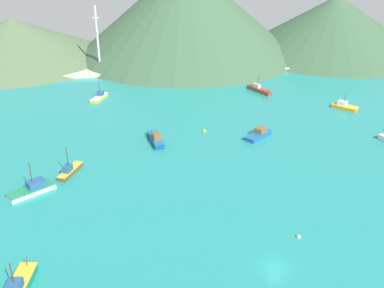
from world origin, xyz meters
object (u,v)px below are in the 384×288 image
(fishing_boat_0, at_px, (70,171))
(fishing_boat_6, at_px, (259,89))
(fishing_boat_2, at_px, (344,106))
(fishing_boat_9, at_px, (99,97))
(radio_tower, at_px, (98,39))
(fishing_boat_10, at_px, (33,189))
(fishing_boat_5, at_px, (259,134))
(buoy_1, at_px, (299,237))
(fishing_boat_4, at_px, (156,139))
(buoy_0, at_px, (204,131))

(fishing_boat_0, distance_m, fishing_boat_6, 74.92)
(fishing_boat_2, xyz_separation_m, fishing_boat_9, (-73.88, 17.69, -0.03))
(radio_tower, bearing_deg, fishing_boat_0, -91.02)
(fishing_boat_10, bearing_deg, fishing_boat_0, 47.17)
(fishing_boat_9, xyz_separation_m, radio_tower, (-1.69, 31.55, 11.87))
(fishing_boat_5, distance_m, fishing_boat_6, 37.27)
(buoy_1, height_order, radio_tower, radio_tower)
(fishing_boat_6, relative_size, fishing_boat_9, 1.17)
(fishing_boat_9, bearing_deg, fishing_boat_10, -99.69)
(fishing_boat_5, bearing_deg, fishing_boat_9, 140.72)
(fishing_boat_6, distance_m, fishing_boat_9, 52.39)
(fishing_boat_4, bearing_deg, fishing_boat_6, 45.02)
(fishing_boat_2, height_order, fishing_boat_6, fishing_boat_6)
(fishing_boat_0, xyz_separation_m, radio_tower, (1.44, 80.87, 11.78))
(fishing_boat_2, bearing_deg, radio_tower, 146.91)
(fishing_boat_0, distance_m, fishing_boat_2, 83.25)
(fishing_boat_2, distance_m, fishing_boat_5, 35.55)
(fishing_boat_4, relative_size, fishing_boat_5, 1.15)
(fishing_boat_0, height_order, fishing_boat_5, fishing_boat_0)
(fishing_boat_5, distance_m, fishing_boat_9, 55.36)
(fishing_boat_0, bearing_deg, fishing_boat_9, 86.37)
(fishing_boat_5, bearing_deg, fishing_boat_2, 29.22)
(buoy_1, bearing_deg, fishing_boat_5, 84.65)
(fishing_boat_5, xyz_separation_m, buoy_1, (-3.94, -42.13, -0.68))
(fishing_boat_10, distance_m, buoy_0, 47.19)
(fishing_boat_5, relative_size, fishing_boat_10, 0.89)
(fishing_boat_2, xyz_separation_m, fishing_boat_10, (-83.49, -38.61, 0.10))
(fishing_boat_2, distance_m, fishing_boat_9, 75.97)
(fishing_boat_2, height_order, fishing_boat_10, fishing_boat_10)
(fishing_boat_0, xyz_separation_m, buoy_0, (32.57, 19.49, -0.68))
(fishing_boat_10, distance_m, buoy_1, 52.82)
(fishing_boat_9, bearing_deg, fishing_boat_6, 1.08)
(radio_tower, bearing_deg, fishing_boat_6, -29.47)
(fishing_boat_0, bearing_deg, fishing_boat_5, 17.24)
(buoy_0, bearing_deg, fishing_boat_4, -158.01)
(fishing_boat_9, distance_m, buoy_0, 41.91)
(fishing_boat_10, relative_size, buoy_1, 12.17)
(fishing_boat_5, distance_m, buoy_0, 14.41)
(fishing_boat_4, xyz_separation_m, buoy_0, (13.15, 5.31, -0.82))
(fishing_boat_2, bearing_deg, buoy_1, -120.45)
(buoy_0, bearing_deg, fishing_boat_9, 134.63)
(fishing_boat_10, bearing_deg, fishing_boat_4, 39.26)
(fishing_boat_4, height_order, buoy_1, fishing_boat_4)
(fishing_boat_2, relative_size, fishing_boat_5, 0.88)
(fishing_boat_2, distance_m, fishing_boat_4, 60.18)
(fishing_boat_0, height_order, buoy_0, fishing_boat_0)
(fishing_boat_0, height_order, fishing_boat_6, fishing_boat_0)
(fishing_boat_5, height_order, buoy_0, fishing_boat_5)
(fishing_boat_6, bearing_deg, fishing_boat_5, -104.82)
(fishing_boat_6, bearing_deg, fishing_boat_9, -178.92)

